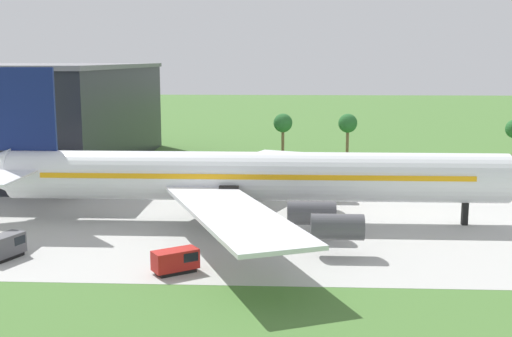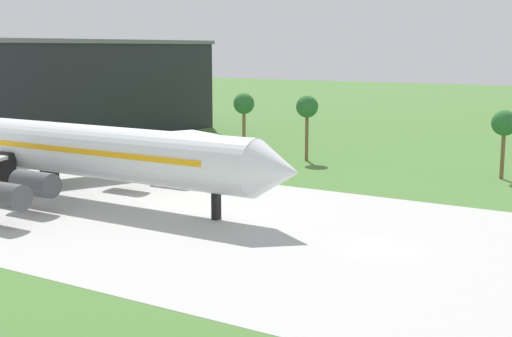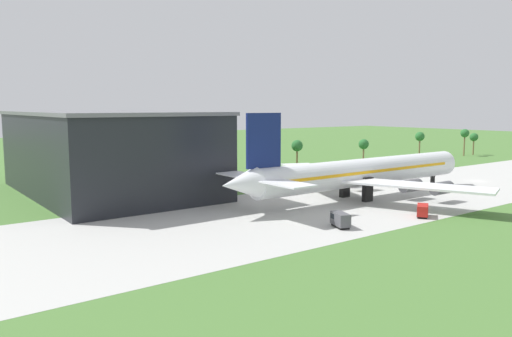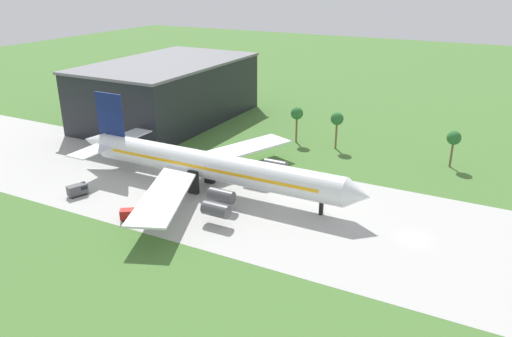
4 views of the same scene
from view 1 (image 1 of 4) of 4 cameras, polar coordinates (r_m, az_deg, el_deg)
name	(u,v)px [view 1 (image 1 of 4)]	position (r m, az deg, el deg)	size (l,w,h in m)	color
jet_airliner	(246,177)	(81.96, -0.94, -0.73)	(76.09, 61.24, 19.83)	white
baggage_tug	(5,246)	(72.98, -21.38, -6.42)	(3.43, 4.79, 2.61)	black
fuel_truck	(177,260)	(64.21, -7.06, -8.10)	(4.80, 4.15, 2.35)	black
terminal_building	(40,115)	(133.57, -18.63, 4.53)	(36.72, 61.20, 19.87)	black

